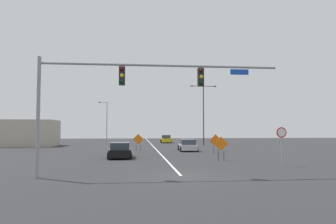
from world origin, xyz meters
TOP-DOWN VIEW (x-y plane):
  - ground at (0.00, 0.00)m, footprint 141.79×141.79m
  - road_centre_stripe at (0.00, 39.39)m, footprint 0.16×78.77m
  - traffic_signal_assembly at (-3.21, -0.01)m, footprint 13.70×0.44m
  - stop_sign at (7.95, 3.91)m, footprint 0.76×0.07m
  - street_lamp_near_right at (-8.83, 46.14)m, footprint 1.80×0.24m
  - street_lamp_far_right at (8.44, 32.03)m, footprint 4.36×0.24m
  - construction_sign_median_near at (-2.35, 20.79)m, footprint 1.32×0.21m
  - construction_sign_left_lane at (4.56, 7.90)m, footprint 1.20×0.23m
  - construction_sign_left_shoulder at (6.03, 15.25)m, footprint 1.38×0.08m
  - car_silver_near at (3.65, 19.51)m, footprint 2.27×4.46m
  - car_yellow_far at (3.11, 41.82)m, footprint 2.18×4.18m
  - car_black_distant at (-4.08, 11.45)m, footprint 2.28×4.60m
  - roadside_building_west at (-21.21, 32.35)m, footprint 11.84×6.06m

SIDE VIEW (x-z plane):
  - ground at x=0.00m, z-range 0.00..0.00m
  - road_centre_stripe at x=0.00m, z-range 0.00..0.01m
  - car_black_distant at x=-4.08m, z-range -0.04..1.36m
  - car_silver_near at x=3.65m, z-range -0.04..1.37m
  - car_yellow_far at x=3.11m, z-range -0.04..1.47m
  - construction_sign_left_lane at x=4.56m, z-range 0.28..2.31m
  - construction_sign_median_near at x=-2.35m, z-range 0.27..2.33m
  - construction_sign_left_shoulder at x=6.03m, z-range 0.27..2.37m
  - stop_sign at x=7.95m, z-range 0.57..3.35m
  - roadside_building_west at x=-21.21m, z-range 0.00..4.09m
  - street_lamp_near_right at x=-8.83m, z-range 0.41..8.74m
  - traffic_signal_assembly at x=-3.21m, z-range 1.79..8.46m
  - street_lamp_far_right at x=8.44m, z-range 0.85..10.80m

